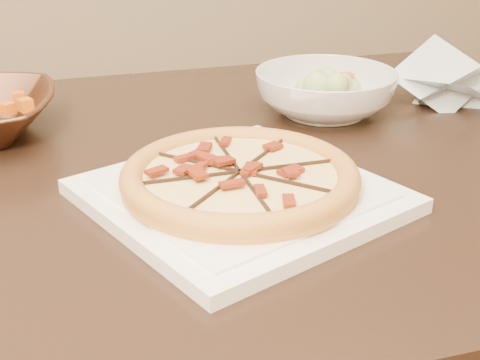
{
  "coord_description": "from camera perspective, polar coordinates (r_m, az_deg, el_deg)",
  "views": [
    {
      "loc": [
        -0.03,
        -0.76,
        1.11
      ],
      "look_at": [
        0.17,
        -0.07,
        0.78
      ],
      "focal_mm": 50.0,
      "sensor_mm": 36.0,
      "label": 1
    }
  ],
  "objects": [
    {
      "name": "cling_film",
      "position": [
        1.21,
        17.04,
        7.47
      ],
      "size": [
        0.19,
        0.16,
        0.05
      ],
      "primitive_type": null,
      "rotation": [
        0.0,
        0.0,
        -0.21
      ],
      "color": "silver",
      "rests_on": "dining_table"
    },
    {
      "name": "plate",
      "position": [
        0.8,
        -0.0,
        -1.27
      ],
      "size": [
        0.42,
        0.42,
        0.02
      ],
      "color": "white",
      "rests_on": "dining_table"
    },
    {
      "name": "dining_table",
      "position": [
        0.96,
        -9.27,
        -4.22
      ],
      "size": [
        1.46,
        0.95,
        0.75
      ],
      "color": "black",
      "rests_on": "floor"
    },
    {
      "name": "pizza",
      "position": [
        0.79,
        -0.0,
        0.26
      ],
      "size": [
        0.28,
        0.28,
        0.03
      ],
      "color": "gold",
      "rests_on": "plate"
    },
    {
      "name": "salad",
      "position": [
        1.09,
        7.33,
        10.07
      ],
      "size": [
        0.1,
        0.11,
        0.04
      ],
      "color": "#A2D16F",
      "rests_on": "salad_bowl"
    },
    {
      "name": "salad_bowl",
      "position": [
        1.11,
        7.28,
        7.39
      ],
      "size": [
        0.24,
        0.24,
        0.07
      ],
      "primitive_type": "imported",
      "rotation": [
        0.0,
        0.0,
        0.05
      ],
      "color": "silver",
      "rests_on": "dining_table"
    }
  ]
}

